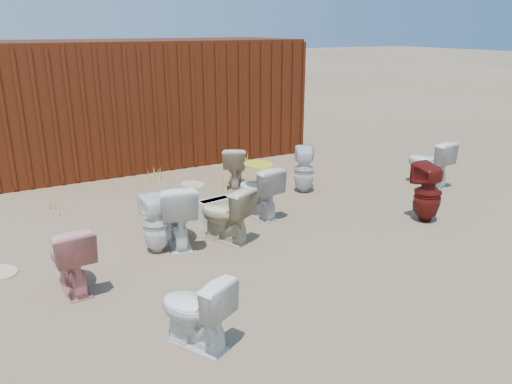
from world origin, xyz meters
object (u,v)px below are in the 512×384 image
shipping_container (149,100)px  toilet_back_e (304,170)px  toilet_back_beige_left (225,214)px  loose_tank (215,211)px  toilet_front_e (429,163)px  toilet_front_pink (71,257)px  toilet_front_maroon (428,193)px  toilet_front_a (195,310)px  toilet_back_yellowlid (258,191)px  toilet_back_a (156,224)px  toilet_back_beige_right (235,167)px  toilet_front_c (177,214)px

shipping_container → toilet_back_e: bearing=-66.9°
toilet_back_beige_left → loose_tank: (0.13, 0.64, -0.19)m
toilet_front_e → toilet_back_beige_left: 4.14m
toilet_front_pink → toilet_front_maroon: (4.75, -0.37, 0.05)m
loose_tank → toilet_front_e: bearing=-11.3°
toilet_front_a → toilet_back_yellowlid: bearing=-156.4°
toilet_front_pink → toilet_back_a: 1.17m
toilet_front_a → toilet_back_yellowlid: size_ratio=0.89×
toilet_front_e → toilet_back_yellowlid: toilet_front_e is taller
toilet_back_yellowlid → toilet_front_e: bearing=169.3°
toilet_front_pink → toilet_back_a: toilet_front_pink is taller
shipping_container → toilet_front_e: shipping_container is taller
toilet_front_maroon → loose_tank: 3.01m
toilet_front_pink → toilet_back_beige_right: (3.10, 2.39, -0.02)m
toilet_front_a → toilet_back_yellowlid: 3.17m
loose_tank → toilet_front_maroon: bearing=-36.2°
toilet_front_a → toilet_back_a: bearing=-126.2°
toilet_front_c → toilet_front_maroon: bearing=177.7°
shipping_container → toilet_back_beige_left: (-0.51, -4.72, -0.83)m
toilet_back_beige_left → toilet_back_beige_right: toilet_back_beige_left is taller
toilet_front_pink → toilet_back_beige_right: 3.92m
toilet_back_a → toilet_back_e: toilet_back_e is taller
toilet_front_c → loose_tank: bearing=-135.0°
toilet_front_pink → toilet_front_a: bearing=112.4°
toilet_front_pink → toilet_front_c: (1.38, 0.57, 0.04)m
toilet_front_e → toilet_back_yellowlid: size_ratio=1.05×
loose_tank → toilet_back_yellowlid: bearing=-15.1°
toilet_front_a → toilet_back_yellowlid: (1.99, 2.47, 0.04)m
toilet_front_maroon → toilet_back_beige_left: bearing=-15.3°
toilet_front_a → toilet_front_e: 5.81m
toilet_back_beige_left → toilet_back_beige_right: bearing=-145.5°
toilet_front_maroon → toilet_front_e: (1.31, 1.20, -0.02)m
shipping_container → toilet_front_maroon: (2.29, -5.46, -0.78)m
toilet_back_yellowlid → toilet_back_a: bearing=6.2°
toilet_back_a → loose_tank: toilet_back_a is taller
toilet_front_e → toilet_front_maroon: bearing=35.2°
toilet_back_a → toilet_back_e: size_ratio=0.95×
toilet_front_e → loose_tank: 3.99m
toilet_front_a → shipping_container: bearing=-132.0°
toilet_back_a → toilet_back_beige_left: 0.90m
toilet_front_pink → toilet_back_a: (1.07, 0.48, -0.01)m
toilet_front_c → toilet_front_e: size_ratio=1.02×
toilet_front_maroon → toilet_back_yellowlid: 2.39m
toilet_front_pink → toilet_back_yellowlid: 2.90m
toilet_front_c → toilet_back_beige_right: (1.73, 1.82, -0.06)m
toilet_back_beige_left → loose_tank: size_ratio=1.47×
toilet_back_beige_right → toilet_back_yellowlid: size_ratio=0.92×
shipping_container → loose_tank: shipping_container is taller
toilet_front_a → toilet_front_pink: (-0.76, 1.54, 0.03)m
toilet_front_a → loose_tank: size_ratio=1.38×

